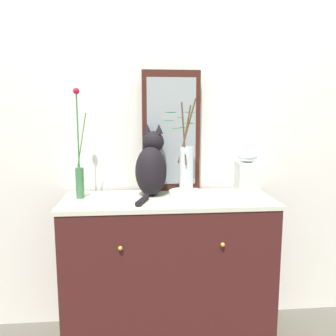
{
  "coord_description": "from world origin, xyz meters",
  "views": [
    {
      "loc": [
        -0.18,
        -1.98,
        1.4
      ],
      "look_at": [
        0.0,
        0.0,
        1.1
      ],
      "focal_mm": 37.18,
      "sensor_mm": 36.0,
      "label": 1
    }
  ],
  "objects_px": {
    "sideboard": "(168,272)",
    "cat_sitting": "(151,166)",
    "bowl_porcelain": "(186,195)",
    "vase_slim_green": "(79,171)",
    "mirror_leaning": "(171,132)",
    "vase_glass_clear": "(186,164)",
    "jar_lidded_porcelain": "(247,178)"
  },
  "relations": [
    {
      "from": "sideboard",
      "to": "cat_sitting",
      "type": "bearing_deg",
      "value": 136.69
    },
    {
      "from": "sideboard",
      "to": "mirror_leaning",
      "type": "height_order",
      "value": "mirror_leaning"
    },
    {
      "from": "bowl_porcelain",
      "to": "vase_slim_green",
      "type": "bearing_deg",
      "value": 171.52
    },
    {
      "from": "mirror_leaning",
      "to": "bowl_porcelain",
      "type": "xyz_separation_m",
      "value": [
        0.06,
        -0.25,
        -0.35
      ]
    },
    {
      "from": "vase_slim_green",
      "to": "jar_lidded_porcelain",
      "type": "distance_m",
      "value": 0.96
    },
    {
      "from": "sideboard",
      "to": "vase_glass_clear",
      "type": "bearing_deg",
      "value": -20.26
    },
    {
      "from": "vase_glass_clear",
      "to": "vase_slim_green",
      "type": "bearing_deg",
      "value": 171.7
    },
    {
      "from": "vase_slim_green",
      "to": "jar_lidded_porcelain",
      "type": "height_order",
      "value": "vase_slim_green"
    },
    {
      "from": "mirror_leaning",
      "to": "cat_sitting",
      "type": "distance_m",
      "value": 0.27
    },
    {
      "from": "sideboard",
      "to": "cat_sitting",
      "type": "xyz_separation_m",
      "value": [
        -0.09,
        0.09,
        0.64
      ]
    },
    {
      "from": "vase_glass_clear",
      "to": "jar_lidded_porcelain",
      "type": "height_order",
      "value": "vase_glass_clear"
    },
    {
      "from": "jar_lidded_porcelain",
      "to": "sideboard",
      "type": "bearing_deg",
      "value": 162.28
    },
    {
      "from": "sideboard",
      "to": "vase_slim_green",
      "type": "height_order",
      "value": "vase_slim_green"
    },
    {
      "from": "sideboard",
      "to": "jar_lidded_porcelain",
      "type": "xyz_separation_m",
      "value": [
        0.43,
        -0.14,
        0.6
      ]
    },
    {
      "from": "mirror_leaning",
      "to": "vase_glass_clear",
      "type": "distance_m",
      "value": 0.31
    },
    {
      "from": "jar_lidded_porcelain",
      "to": "mirror_leaning",
      "type": "bearing_deg",
      "value": 137.81
    },
    {
      "from": "cat_sitting",
      "to": "vase_glass_clear",
      "type": "height_order",
      "value": "vase_glass_clear"
    },
    {
      "from": "sideboard",
      "to": "cat_sitting",
      "type": "height_order",
      "value": "cat_sitting"
    },
    {
      "from": "cat_sitting",
      "to": "jar_lidded_porcelain",
      "type": "distance_m",
      "value": 0.57
    },
    {
      "from": "sideboard",
      "to": "vase_glass_clear",
      "type": "height_order",
      "value": "vase_glass_clear"
    },
    {
      "from": "mirror_leaning",
      "to": "cat_sitting",
      "type": "bearing_deg",
      "value": -136.55
    },
    {
      "from": "vase_glass_clear",
      "to": "mirror_leaning",
      "type": "bearing_deg",
      "value": 103.26
    },
    {
      "from": "sideboard",
      "to": "bowl_porcelain",
      "type": "height_order",
      "value": "bowl_porcelain"
    },
    {
      "from": "vase_glass_clear",
      "to": "jar_lidded_porcelain",
      "type": "relative_size",
      "value": 1.66
    },
    {
      "from": "bowl_porcelain",
      "to": "vase_glass_clear",
      "type": "distance_m",
      "value": 0.18
    },
    {
      "from": "vase_slim_green",
      "to": "bowl_porcelain",
      "type": "distance_m",
      "value": 0.63
    },
    {
      "from": "mirror_leaning",
      "to": "vase_slim_green",
      "type": "height_order",
      "value": "mirror_leaning"
    },
    {
      "from": "vase_glass_clear",
      "to": "jar_lidded_porcelain",
      "type": "distance_m",
      "value": 0.35
    },
    {
      "from": "cat_sitting",
      "to": "jar_lidded_porcelain",
      "type": "height_order",
      "value": "cat_sitting"
    },
    {
      "from": "vase_slim_green",
      "to": "jar_lidded_porcelain",
      "type": "relative_size",
      "value": 2.01
    },
    {
      "from": "vase_slim_green",
      "to": "mirror_leaning",
      "type": "bearing_deg",
      "value": 16.22
    },
    {
      "from": "mirror_leaning",
      "to": "cat_sitting",
      "type": "height_order",
      "value": "mirror_leaning"
    }
  ]
}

